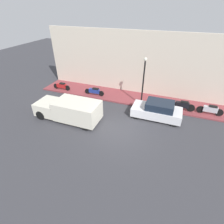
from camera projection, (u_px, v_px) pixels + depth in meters
The scene contains 10 objects.
ground_plane at pixel (121, 131), 12.63m from camera, with size 60.00×60.00×0.00m, color #38383D.
sidewalk at pixel (138, 99), 16.71m from camera, with size 2.71×19.91×0.13m.
building_facade at pixel (144, 65), 16.36m from camera, with size 0.30×19.91×5.92m.
parked_car at pixel (157, 110), 13.80m from camera, with size 1.74×3.83×1.44m.
delivery_van at pixel (69, 109), 13.56m from camera, with size 1.97×5.19×1.65m.
motorcycle_red at pixel (62, 86), 18.17m from camera, with size 0.30×1.93×0.74m.
motorcycle_blue at pixel (94, 91), 17.11m from camera, with size 0.30×2.02×0.73m.
motorcycle_black at pixel (182, 105), 14.66m from camera, with size 0.30×2.07×0.84m.
scooter_silver at pixel (210, 110), 14.09m from camera, with size 0.30×1.99×0.82m.
streetlamp at pixel (144, 77), 14.29m from camera, with size 0.29×0.29×4.19m.
Camera 1 is at (-9.53, -2.85, 7.94)m, focal length 28.00 mm.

